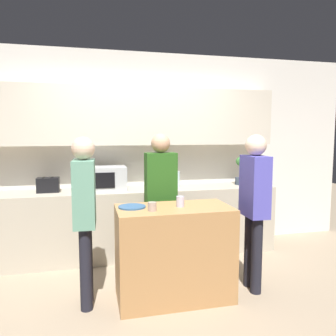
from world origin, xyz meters
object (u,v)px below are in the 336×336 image
Objects in this scene: potted_plant at (240,171)px; person_center at (161,192)px; bottle_1 at (169,179)px; plate_on_island at (132,207)px; bottle_2 at (177,179)px; cup_1 at (152,207)px; person_right at (254,200)px; toaster at (48,185)px; microwave at (105,178)px; bottle_0 at (159,178)px; cup_0 at (180,201)px; person_left at (85,208)px.

potted_plant is 1.47m from person_center.
bottle_1 is 1.12× the size of plate_on_island.
bottle_2 is 1.13× the size of plate_on_island.
cup_1 is (-0.59, -1.34, -0.05)m from bottle_2.
person_center is at bearing 57.48° from person_right.
bottle_2 reaches higher than toaster.
microwave is 0.32× the size of person_center.
plate_on_island is at bearing -112.81° from bottle_0.
toaster is 0.16× the size of person_center.
cup_0 is at bearing 89.82° from person_right.
potted_plant is at bearing 0.49° from bottle_1.
cup_0 is at bearing -62.03° from microwave.
person_left is at bearing -132.15° from bottle_1.
cup_0 is (-0.29, -1.24, -0.04)m from bottle_2.
bottle_2 is 1.69m from person_left.
cup_0 is 0.31m from cup_1.
toaster is 0.88× the size of bottle_2.
person_center reaches higher than bottle_1.
bottle_0 is at bearing 7.88° from microwave.
toaster is at bearing 128.21° from cup_1.
toaster is at bearing -156.46° from person_left.
bottle_0 is at bearing -101.84° from person_center.
toaster is 0.66× the size of potted_plant.
bottle_1 is 0.18× the size of person_left.
person_left is at bearing -126.80° from bottle_0.
person_left is (0.45, -1.19, -0.05)m from toaster.
cup_0 is (1.34, -1.23, -0.02)m from toaster.
plate_on_island is 0.16× the size of person_center.
bottle_2 is at bearing 138.09° from person_left.
cup_1 is at bearing -47.33° from plate_on_island.
person_right reaches higher than cup_0.
bottle_2 is 0.78m from person_center.
toaster is 1.27m from person_left.
potted_plant is 2.02m from cup_1.
person_center is at bearing -49.61° from microwave.
bottle_0 is at bearing 75.66° from cup_1.
bottle_2 is at bearing -119.28° from person_center.
microwave is 1.32× the size of potted_plant.
microwave reaches higher than plate_on_island.
plate_on_island is at bearing -118.87° from bottle_1.
potted_plant reaches higher than bottle_0.
bottle_2 is 1.47m from cup_1.
person_left is at bearing -150.59° from potted_plant.
bottle_2 is 1.35m from person_right.
person_center reaches higher than toaster.
person_left is (-0.24, -1.19, -0.11)m from microwave.
microwave reaches higher than cup_1.
bottle_0 is 0.24m from bottle_2.
bottle_1 is at bearing -0.34° from toaster.
bottle_0 reaches higher than toaster.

